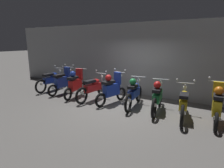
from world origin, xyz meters
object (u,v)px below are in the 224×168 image
(motorbike_slot_2, at_px, (76,84))
(motorbike_slot_3, at_px, (93,88))
(motorbike_slot_0, at_px, (52,80))
(motorbike_slot_1, at_px, (63,82))
(motorbike_slot_4, at_px, (112,89))
(motorbike_slot_8, at_px, (217,105))
(motorbike_slot_5, at_px, (134,93))
(motorbike_slot_6, at_px, (158,96))
(motorbike_slot_7, at_px, (183,103))

(motorbike_slot_2, height_order, motorbike_slot_3, motorbike_slot_2)
(motorbike_slot_0, relative_size, motorbike_slot_1, 1.16)
(motorbike_slot_0, height_order, motorbike_slot_1, motorbike_slot_1)
(motorbike_slot_3, bearing_deg, motorbike_slot_1, 178.75)
(motorbike_slot_4, distance_m, motorbike_slot_8, 3.52)
(motorbike_slot_2, xyz_separation_m, motorbike_slot_5, (2.65, 0.19, -0.04))
(motorbike_slot_4, height_order, motorbike_slot_6, motorbike_slot_4)
(motorbike_slot_3, bearing_deg, motorbike_slot_7, -1.17)
(motorbike_slot_1, xyz_separation_m, motorbike_slot_7, (5.29, -0.11, -0.04))
(motorbike_slot_3, distance_m, motorbike_slot_5, 1.77)
(motorbike_slot_3, xyz_separation_m, motorbike_slot_4, (0.88, 0.01, 0.08))
(motorbike_slot_2, xyz_separation_m, motorbike_slot_4, (1.77, 0.08, 0.00))
(motorbike_slot_4, bearing_deg, motorbike_slot_8, 1.02)
(motorbike_slot_0, xyz_separation_m, motorbike_slot_4, (3.53, -0.16, 0.08))
(motorbike_slot_1, xyz_separation_m, motorbike_slot_4, (2.65, -0.03, 0.04))
(motorbike_slot_2, height_order, motorbike_slot_6, motorbike_slot_2)
(motorbike_slot_7, bearing_deg, motorbike_slot_5, 173.59)
(motorbike_slot_4, height_order, motorbike_slot_8, same)
(motorbike_slot_5, height_order, motorbike_slot_7, motorbike_slot_7)
(motorbike_slot_6, bearing_deg, motorbike_slot_5, 178.84)
(motorbike_slot_3, bearing_deg, motorbike_slot_4, 0.48)
(motorbike_slot_2, xyz_separation_m, motorbike_slot_3, (0.89, 0.07, -0.07))
(motorbike_slot_5, bearing_deg, motorbike_slot_1, -178.58)
(motorbike_slot_8, bearing_deg, motorbike_slot_4, -178.98)
(motorbike_slot_7, distance_m, motorbike_slot_8, 0.90)
(motorbike_slot_1, height_order, motorbike_slot_4, same)
(motorbike_slot_0, distance_m, motorbike_slot_7, 6.17)
(motorbike_slot_0, xyz_separation_m, motorbike_slot_3, (2.65, -0.17, 0.00))
(motorbike_slot_7, height_order, motorbike_slot_8, motorbike_slot_8)
(motorbike_slot_0, height_order, motorbike_slot_4, motorbike_slot_4)
(motorbike_slot_0, height_order, motorbike_slot_2, motorbike_slot_2)
(motorbike_slot_5, distance_m, motorbike_slot_6, 0.88)
(motorbike_slot_1, bearing_deg, motorbike_slot_3, -1.25)
(motorbike_slot_4, xyz_separation_m, motorbike_slot_8, (3.52, 0.06, 0.00))
(motorbike_slot_6, bearing_deg, motorbike_slot_8, -1.22)
(motorbike_slot_1, distance_m, motorbike_slot_7, 5.29)
(motorbike_slot_3, xyz_separation_m, motorbike_slot_7, (3.52, -0.07, 0.00))
(motorbike_slot_0, xyz_separation_m, motorbike_slot_6, (5.29, -0.06, 0.03))
(motorbike_slot_1, distance_m, motorbike_slot_6, 4.41)
(motorbike_slot_5, distance_m, motorbike_slot_7, 1.77)
(motorbike_slot_0, bearing_deg, motorbike_slot_4, -2.57)
(motorbike_slot_2, relative_size, motorbike_slot_6, 0.86)
(motorbike_slot_0, height_order, motorbike_slot_5, motorbike_slot_0)
(motorbike_slot_3, bearing_deg, motorbike_slot_2, -175.56)
(motorbike_slot_2, bearing_deg, motorbike_slot_5, 4.20)
(motorbike_slot_3, distance_m, motorbike_slot_8, 4.41)
(motorbike_slot_3, height_order, motorbike_slot_7, same)
(motorbike_slot_8, bearing_deg, motorbike_slot_7, -170.85)
(motorbike_slot_6, bearing_deg, motorbike_slot_1, -179.10)
(motorbike_slot_5, height_order, motorbike_slot_6, same)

